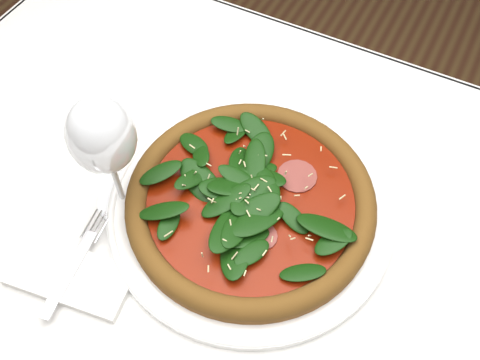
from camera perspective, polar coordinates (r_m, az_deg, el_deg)
The scene contains 6 objects.
dining_table at distance 0.81m, azimuth 1.50°, elevation -8.69°, with size 1.21×0.81×0.75m.
plate at distance 0.73m, azimuth 1.12°, elevation -2.89°, with size 0.39×0.39×0.02m.
pizza at distance 0.71m, azimuth 1.15°, elevation -1.96°, with size 0.41×0.41×0.04m.
wine_glass at distance 0.65m, azimuth -14.48°, elevation 4.36°, with size 0.08×0.08×0.20m.
napkin at distance 0.72m, azimuth -17.62°, elevation -9.75°, with size 0.16×0.07×0.01m, color white.
fork at distance 0.72m, azimuth -16.70°, elevation -7.56°, with size 0.04×0.16×0.00m.
Camera 1 is at (0.14, -0.32, 1.38)m, focal length 40.00 mm.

